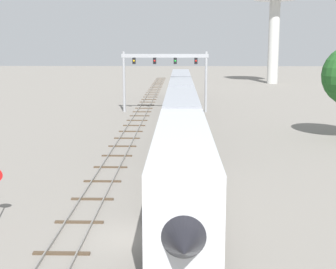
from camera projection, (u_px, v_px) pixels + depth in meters
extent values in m
plane|color=gray|center=(142.00, 238.00, 24.23)|extent=(400.00, 400.00, 0.00)
cube|color=slate|center=(176.00, 101.00, 83.20)|extent=(0.07, 200.00, 0.16)
cube|color=slate|center=(185.00, 101.00, 83.17)|extent=(0.07, 200.00, 0.16)
cube|color=#473828|center=(183.00, 254.00, 22.21)|extent=(2.60, 0.24, 0.10)
cube|color=#473828|center=(182.00, 223.00, 26.14)|extent=(2.60, 0.24, 0.10)
cube|color=#473828|center=(182.00, 200.00, 30.08)|extent=(2.60, 0.24, 0.10)
cube|color=#473828|center=(182.00, 182.00, 34.01)|extent=(2.60, 0.24, 0.10)
cube|color=#473828|center=(182.00, 168.00, 37.95)|extent=(2.60, 0.24, 0.10)
cube|color=#473828|center=(181.00, 156.00, 41.88)|extent=(2.60, 0.24, 0.10)
cube|color=#473828|center=(181.00, 146.00, 45.81)|extent=(2.60, 0.24, 0.10)
cube|color=#473828|center=(181.00, 138.00, 49.75)|extent=(2.60, 0.24, 0.10)
cube|color=#473828|center=(181.00, 132.00, 53.68)|extent=(2.60, 0.24, 0.10)
cube|color=#473828|center=(181.00, 126.00, 57.62)|extent=(2.60, 0.24, 0.10)
cube|color=#473828|center=(181.00, 120.00, 61.55)|extent=(2.60, 0.24, 0.10)
cube|color=#473828|center=(181.00, 116.00, 65.48)|extent=(2.60, 0.24, 0.10)
cube|color=#473828|center=(181.00, 112.00, 69.42)|extent=(2.60, 0.24, 0.10)
cube|color=#473828|center=(181.00, 108.00, 73.35)|extent=(2.60, 0.24, 0.10)
cube|color=#473828|center=(181.00, 105.00, 77.29)|extent=(2.60, 0.24, 0.10)
cube|color=#473828|center=(181.00, 102.00, 81.22)|extent=(2.60, 0.24, 0.10)
cube|color=#473828|center=(181.00, 100.00, 85.15)|extent=(2.60, 0.24, 0.10)
cube|color=#473828|center=(181.00, 97.00, 89.09)|extent=(2.60, 0.24, 0.10)
cube|color=#473828|center=(181.00, 95.00, 93.02)|extent=(2.60, 0.24, 0.10)
cube|color=#473828|center=(181.00, 93.00, 96.96)|extent=(2.60, 0.24, 0.10)
cube|color=#473828|center=(181.00, 91.00, 100.89)|extent=(2.60, 0.24, 0.10)
cube|color=#473828|center=(181.00, 89.00, 104.83)|extent=(2.60, 0.24, 0.10)
cube|color=#473828|center=(181.00, 88.00, 108.76)|extent=(2.60, 0.24, 0.10)
cube|color=#473828|center=(181.00, 86.00, 112.69)|extent=(2.60, 0.24, 0.10)
cube|color=#473828|center=(180.00, 85.00, 116.63)|extent=(2.60, 0.24, 0.10)
cube|color=#473828|center=(180.00, 83.00, 120.56)|extent=(2.60, 0.24, 0.10)
cube|color=#473828|center=(180.00, 82.00, 124.50)|extent=(2.60, 0.24, 0.10)
cube|color=#473828|center=(180.00, 81.00, 128.43)|extent=(2.60, 0.24, 0.10)
cube|color=#473828|center=(180.00, 80.00, 132.36)|extent=(2.60, 0.24, 0.10)
cube|color=#473828|center=(180.00, 79.00, 136.30)|extent=(2.60, 0.24, 0.10)
cube|color=#473828|center=(180.00, 78.00, 140.23)|extent=(2.60, 0.24, 0.10)
cube|color=#473828|center=(180.00, 77.00, 144.17)|extent=(2.60, 0.24, 0.10)
cube|color=#473828|center=(180.00, 76.00, 148.10)|extent=(2.60, 0.24, 0.10)
cube|color=#473828|center=(180.00, 75.00, 152.03)|extent=(2.60, 0.24, 0.10)
cube|color=#473828|center=(180.00, 75.00, 155.97)|extent=(2.60, 0.24, 0.10)
cube|color=#473828|center=(180.00, 74.00, 159.90)|extent=(2.60, 0.24, 0.10)
cube|color=#473828|center=(180.00, 73.00, 163.84)|extent=(2.60, 0.24, 0.10)
cube|color=#473828|center=(180.00, 73.00, 167.77)|extent=(2.60, 0.24, 0.10)
cube|color=#473828|center=(180.00, 72.00, 171.71)|extent=(2.60, 0.24, 0.10)
cube|color=#473828|center=(180.00, 71.00, 175.64)|extent=(2.60, 0.24, 0.10)
cube|color=#473828|center=(180.00, 71.00, 179.57)|extent=(2.60, 0.24, 0.10)
cube|color=slate|center=(133.00, 118.00, 63.66)|extent=(0.07, 160.00, 0.16)
cube|color=slate|center=(144.00, 118.00, 63.62)|extent=(0.07, 160.00, 0.16)
cube|color=#473828|center=(62.00, 253.00, 22.34)|extent=(2.60, 0.24, 0.10)
cube|color=#473828|center=(79.00, 222.00, 26.27)|extent=(2.60, 0.24, 0.10)
cube|color=#473828|center=(92.00, 199.00, 30.21)|extent=(2.60, 0.24, 0.10)
cube|color=#473828|center=(102.00, 181.00, 34.14)|extent=(2.60, 0.24, 0.10)
cube|color=#473828|center=(110.00, 167.00, 38.07)|extent=(2.60, 0.24, 0.10)
cube|color=#473828|center=(117.00, 156.00, 42.01)|extent=(2.60, 0.24, 0.10)
cube|color=#473828|center=(122.00, 146.00, 45.94)|extent=(2.60, 0.24, 0.10)
cube|color=#473828|center=(127.00, 138.00, 49.88)|extent=(2.60, 0.24, 0.10)
cube|color=#473828|center=(131.00, 131.00, 53.81)|extent=(2.60, 0.24, 0.10)
cube|color=#473828|center=(134.00, 125.00, 57.75)|extent=(2.60, 0.24, 0.10)
cube|color=#473828|center=(137.00, 120.00, 61.68)|extent=(2.60, 0.24, 0.10)
cube|color=#473828|center=(140.00, 116.00, 65.61)|extent=(2.60, 0.24, 0.10)
cube|color=#473828|center=(142.00, 112.00, 69.55)|extent=(2.60, 0.24, 0.10)
cube|color=#473828|center=(144.00, 108.00, 73.48)|extent=(2.60, 0.24, 0.10)
cube|color=#473828|center=(146.00, 105.00, 77.42)|extent=(2.60, 0.24, 0.10)
cube|color=#473828|center=(147.00, 102.00, 81.35)|extent=(2.60, 0.24, 0.10)
cube|color=#473828|center=(149.00, 99.00, 85.28)|extent=(2.60, 0.24, 0.10)
cube|color=#473828|center=(150.00, 97.00, 89.22)|extent=(2.60, 0.24, 0.10)
cube|color=#473828|center=(152.00, 95.00, 93.15)|extent=(2.60, 0.24, 0.10)
cube|color=#473828|center=(153.00, 93.00, 97.09)|extent=(2.60, 0.24, 0.10)
cube|color=#473828|center=(154.00, 91.00, 101.02)|extent=(2.60, 0.24, 0.10)
cube|color=#473828|center=(155.00, 89.00, 104.95)|extent=(2.60, 0.24, 0.10)
cube|color=#473828|center=(156.00, 88.00, 108.89)|extent=(2.60, 0.24, 0.10)
cube|color=#473828|center=(157.00, 86.00, 112.82)|extent=(2.60, 0.24, 0.10)
cube|color=#473828|center=(157.00, 85.00, 116.76)|extent=(2.60, 0.24, 0.10)
cube|color=#473828|center=(158.00, 83.00, 120.69)|extent=(2.60, 0.24, 0.10)
cube|color=#473828|center=(159.00, 82.00, 124.63)|extent=(2.60, 0.24, 0.10)
cube|color=#473828|center=(159.00, 81.00, 128.56)|extent=(2.60, 0.24, 0.10)
cube|color=#473828|center=(160.00, 80.00, 132.49)|extent=(2.60, 0.24, 0.10)
cube|color=#473828|center=(161.00, 79.00, 136.43)|extent=(2.60, 0.24, 0.10)
cube|color=#473828|center=(161.00, 78.00, 140.36)|extent=(2.60, 0.24, 0.10)
cube|color=silver|center=(182.00, 165.00, 26.94)|extent=(3.00, 18.66, 3.80)
cone|color=black|center=(184.00, 239.00, 17.64)|extent=(2.88, 2.60, 2.88)
cube|color=black|center=(184.00, 187.00, 18.74)|extent=(3.04, 1.80, 1.10)
cube|color=black|center=(182.00, 207.00, 27.37)|extent=(2.52, 16.80, 1.00)
cube|color=#9EA3AD|center=(181.00, 115.00, 46.28)|extent=(3.00, 18.66, 3.80)
cube|color=black|center=(181.00, 110.00, 46.21)|extent=(3.04, 17.17, 0.90)
cube|color=black|center=(181.00, 140.00, 46.71)|extent=(2.52, 16.80, 1.00)
cube|color=#9EA3AD|center=(181.00, 94.00, 65.62)|extent=(3.00, 18.66, 3.80)
cube|color=black|center=(181.00, 91.00, 65.54)|extent=(3.04, 17.17, 0.90)
cube|color=black|center=(181.00, 112.00, 66.05)|extent=(2.52, 16.80, 1.00)
cube|color=#9EA3AD|center=(181.00, 83.00, 84.95)|extent=(3.00, 18.66, 3.80)
cube|color=black|center=(181.00, 81.00, 84.88)|extent=(3.04, 17.17, 0.90)
cube|color=black|center=(181.00, 97.00, 85.38)|extent=(2.52, 16.80, 1.00)
cylinder|color=#999BA0|center=(124.00, 82.00, 69.15)|extent=(0.36, 0.36, 8.47)
cylinder|color=#999BA0|center=(206.00, 82.00, 68.88)|extent=(0.36, 0.36, 8.47)
cube|color=#999BA0|center=(165.00, 56.00, 68.36)|extent=(12.10, 0.36, 0.50)
cube|color=black|center=(134.00, 61.00, 68.64)|extent=(0.44, 0.32, 0.90)
sphere|color=yellow|center=(134.00, 61.00, 68.45)|extent=(0.28, 0.28, 0.28)
cube|color=black|center=(155.00, 61.00, 68.57)|extent=(0.44, 0.32, 0.90)
sphere|color=red|center=(155.00, 61.00, 68.38)|extent=(0.28, 0.28, 0.28)
cube|color=black|center=(175.00, 61.00, 68.50)|extent=(0.44, 0.32, 0.90)
sphere|color=green|center=(175.00, 61.00, 68.32)|extent=(0.28, 0.28, 0.28)
cube|color=black|center=(196.00, 61.00, 68.44)|extent=(0.44, 0.32, 0.90)
sphere|color=red|center=(196.00, 61.00, 68.25)|extent=(0.28, 0.28, 0.28)
cylinder|color=beige|center=(274.00, 42.00, 119.54)|extent=(2.60, 2.60, 19.91)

